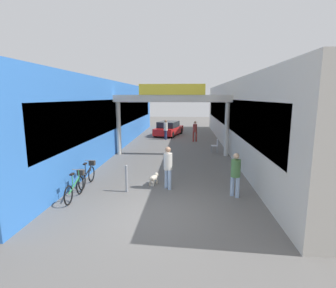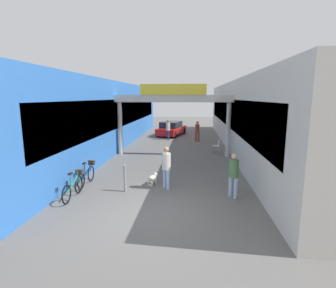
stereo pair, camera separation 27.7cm
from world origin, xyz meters
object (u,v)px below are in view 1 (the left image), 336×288
(dog_on_leash, at_px, (154,178))
(cafe_chair_aluminium_nearer, at_px, (216,145))
(pedestrian_elderly_walking, at_px, (166,128))
(parked_car_red, at_px, (169,129))
(bicycle_black_second, at_px, (88,175))
(pedestrian_carrying_crate, at_px, (195,130))
(bollard_post_metal, at_px, (127,178))
(pedestrian_with_dog, at_px, (168,165))
(bicycle_green_nearest, at_px, (76,186))
(pedestrian_companion, at_px, (236,172))

(dog_on_leash, xyz_separation_m, cafe_chair_aluminium_nearer, (3.21, 6.53, 0.25))
(pedestrian_elderly_walking, distance_m, parked_car_red, 2.42)
(dog_on_leash, bearing_deg, parked_car_red, 91.54)
(cafe_chair_aluminium_nearer, bearing_deg, bicycle_black_second, -131.33)
(pedestrian_carrying_crate, relative_size, bollard_post_metal, 1.57)
(pedestrian_with_dog, height_order, pedestrian_carrying_crate, pedestrian_with_dog)
(bicycle_black_second, height_order, bollard_post_metal, bollard_post_metal)
(pedestrian_carrying_crate, bearing_deg, bicycle_green_nearest, -110.34)
(cafe_chair_aluminium_nearer, xyz_separation_m, parked_car_red, (-3.59, 7.50, 0.10))
(pedestrian_elderly_walking, height_order, cafe_chair_aluminium_nearer, pedestrian_elderly_walking)
(bicycle_green_nearest, bearing_deg, pedestrian_companion, 5.39)
(pedestrian_carrying_crate, relative_size, bicycle_green_nearest, 0.99)
(bollard_post_metal, bearing_deg, pedestrian_elderly_walking, 87.85)
(cafe_chair_aluminium_nearer, bearing_deg, parked_car_red, 115.56)
(pedestrian_companion, distance_m, parked_car_red, 15.54)
(pedestrian_companion, height_order, bicycle_black_second, pedestrian_companion)
(pedestrian_companion, xyz_separation_m, pedestrian_carrying_crate, (-1.12, 11.90, 0.03))
(pedestrian_elderly_walking, height_order, parked_car_red, pedestrian_elderly_walking)
(pedestrian_elderly_walking, relative_size, dog_on_leash, 2.53)
(pedestrian_carrying_crate, distance_m, bicycle_black_second, 11.99)
(pedestrian_carrying_crate, height_order, bicycle_green_nearest, pedestrian_carrying_crate)
(pedestrian_elderly_walking, distance_m, dog_on_leash, 11.67)
(bicycle_black_second, bearing_deg, pedestrian_elderly_walking, 79.21)
(pedestrian_with_dog, relative_size, bollard_post_metal, 1.60)
(bicycle_green_nearest, bearing_deg, dog_on_leash, 32.12)
(pedestrian_with_dog, distance_m, dog_on_leash, 1.03)
(pedestrian_carrying_crate, distance_m, pedestrian_elderly_walking, 2.59)
(pedestrian_carrying_crate, xyz_separation_m, parked_car_red, (-2.37, 3.24, -0.31))
(dog_on_leash, height_order, bicycle_black_second, bicycle_black_second)
(pedestrian_elderly_walking, height_order, bicycle_green_nearest, pedestrian_elderly_walking)
(pedestrian_with_dog, xyz_separation_m, bollard_post_metal, (-1.55, -0.46, -0.43))
(pedestrian_companion, distance_m, pedestrian_carrying_crate, 11.96)
(bicycle_black_second, bearing_deg, pedestrian_with_dog, -4.06)
(pedestrian_companion, xyz_separation_m, bicycle_black_second, (-5.83, 0.89, -0.49))
(pedestrian_companion, height_order, bicycle_green_nearest, pedestrian_companion)
(pedestrian_companion, xyz_separation_m, bicycle_green_nearest, (-5.74, -0.54, -0.49))
(cafe_chair_aluminium_nearer, bearing_deg, pedestrian_elderly_walking, 125.73)
(pedestrian_with_dog, height_order, bicycle_green_nearest, pedestrian_with_dog)
(pedestrian_elderly_walking, relative_size, bicycle_black_second, 0.99)
(pedestrian_companion, relative_size, pedestrian_carrying_crate, 0.97)
(pedestrian_elderly_walking, distance_m, bicycle_green_nearest, 13.47)
(pedestrian_companion, height_order, pedestrian_carrying_crate, pedestrian_carrying_crate)
(cafe_chair_aluminium_nearer, height_order, parked_car_red, parked_car_red)
(pedestrian_with_dog, bearing_deg, bicycle_black_second, 175.94)
(pedestrian_carrying_crate, bearing_deg, pedestrian_companion, -84.62)
(dog_on_leash, bearing_deg, pedestrian_carrying_crate, 79.57)
(pedestrian_companion, xyz_separation_m, dog_on_leash, (-3.11, 1.11, -0.64))
(pedestrian_elderly_walking, xyz_separation_m, cafe_chair_aluminium_nearer, (3.67, -5.11, -0.42))
(dog_on_leash, relative_size, bollard_post_metal, 0.62)
(pedestrian_companion, relative_size, bicycle_black_second, 0.96)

